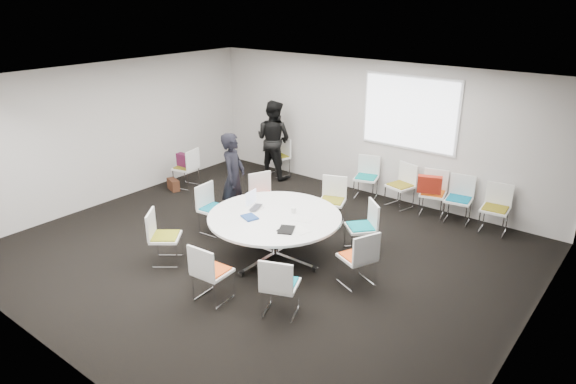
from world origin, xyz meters
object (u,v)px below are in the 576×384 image
Objects in this scene: chair_ring_b at (361,237)px; chair_back_b at (400,194)px; chair_ring_e at (214,218)px; chair_ring_g at (212,282)px; person_back at (273,140)px; cup at (294,210)px; chair_spare_left at (187,175)px; chair_person_back at (278,164)px; conference_table at (275,227)px; chair_back_d at (458,208)px; chair_ring_f at (166,247)px; chair_ring_h at (280,296)px; chair_ring_c at (332,210)px; chair_back_c at (432,202)px; chair_ring_a at (357,268)px; chair_ring_d at (265,206)px; chair_back_e at (494,218)px; laptop at (258,208)px; person_main at (234,178)px; brown_bag at (173,185)px; chair_back_a at (366,185)px; maroon_bag at (185,160)px.

chair_ring_b is 2.20m from chair_back_b.
chair_ring_e is 3.76m from chair_back_b.
chair_ring_g is 5.26m from person_back.
cup is at bearing 84.45° from chair_ring_g.
chair_spare_left is 1.00× the size of chair_person_back.
chair_back_d is (1.83, 3.16, -0.25)m from conference_table.
chair_ring_h is at bearing 52.37° from chair_ring_f.
chair_spare_left is at bearing 138.96° from chair_ring_g.
chair_ring_c is at bearing 165.75° from chair_person_back.
chair_back_c is at bearing -8.20° from chair_back_d.
chair_ring_b is 4.10m from person_back.
chair_ring_e and chair_person_back have the same top height.
chair_ring_a is at bearing 112.62° from chair_ring_c.
chair_ring_b is at bearing 69.57° from chair_ring_h.
chair_ring_g is 1.01m from chair_ring_h.
chair_spare_left is at bearing 39.77° from chair_back_b.
chair_ring_d is (-2.60, 0.95, 0.00)m from chair_ring_a.
chair_spare_left is at bearing 164.91° from cup.
chair_back_e reaches higher than conference_table.
chair_ring_f is 2.32m from chair_ring_h.
chair_back_b is at bearing -163.06° from chair_person_back.
laptop is at bearing 76.05° from chair_ring_b.
conference_table is 6.81× the size of laptop.
chair_ring_c is 0.51× the size of person_main.
person_main is at bearing 157.50° from conference_table.
brown_bag is at bearing -10.66° from chair_ring_c.
chair_back_d is (1.71, 4.68, 0.00)m from chair_ring_g.
chair_back_b is 3.32m from laptop.
chair_back_c is 3.88m from person_back.
chair_ring_c and chair_back_a have the same top height.
person_main reaches higher than cup.
person_main is (-2.50, -0.38, 0.58)m from chair_ring_b.
brown_bag is at bearing -107.45° from maroon_bag.
chair_ring_d is 1.00× the size of chair_ring_f.
chair_ring_a is 1.00× the size of chair_ring_h.
chair_ring_h and chair_back_b have the same top height.
chair_back_a is at bearing 127.75° from chair_ring_f.
conference_table is at bearing -136.46° from person_main.
chair_person_back is at bearing -8.22° from chair_back_d.
chair_ring_h reaches higher than conference_table.
conference_table is 3.83m from brown_bag.
chair_ring_c and chair_back_b have the same top height.
chair_ring_e is (-2.94, -0.04, 0.00)m from chair_ring_a.
chair_ring_c is 3.64m from maroon_bag.
person_main is at bearing 108.56° from person_back.
conference_table is 1.63m from person_main.
laptop is 3.44m from maroon_bag.
chair_back_b is 1.00× the size of chair_back_c.
chair_person_back is 2.81× the size of laptop.
cup is (2.67, -2.73, -0.13)m from person_back.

